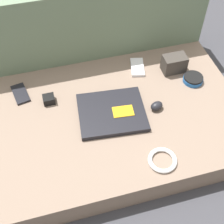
{
  "coord_description": "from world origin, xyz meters",
  "views": [
    {
      "loc": [
        -0.23,
        -0.82,
        1.2
      ],
      "look_at": [
        0.0,
        0.0,
        0.14
      ],
      "focal_mm": 50.0,
      "sensor_mm": 36.0,
      "label": 1
    }
  ],
  "objects_px": {
    "phone_silver": "(137,67)",
    "charger_brick": "(49,99)",
    "laptop": "(111,112)",
    "speaker_puck": "(193,79)",
    "computer_mouse": "(157,106)",
    "camera_pouch": "(174,64)",
    "phone_black": "(20,94)"
  },
  "relations": [
    {
      "from": "phone_silver",
      "to": "charger_brick",
      "type": "relative_size",
      "value": 2.63
    },
    {
      "from": "laptop",
      "to": "speaker_puck",
      "type": "relative_size",
      "value": 3.28
    },
    {
      "from": "computer_mouse",
      "to": "camera_pouch",
      "type": "distance_m",
      "value": 0.27
    },
    {
      "from": "laptop",
      "to": "computer_mouse",
      "type": "height_order",
      "value": "computer_mouse"
    },
    {
      "from": "computer_mouse",
      "to": "phone_silver",
      "type": "relative_size",
      "value": 0.49
    },
    {
      "from": "speaker_puck",
      "to": "camera_pouch",
      "type": "relative_size",
      "value": 0.85
    },
    {
      "from": "charger_brick",
      "to": "camera_pouch",
      "type": "bearing_deg",
      "value": 4.29
    },
    {
      "from": "computer_mouse",
      "to": "phone_silver",
      "type": "bearing_deg",
      "value": 73.15
    },
    {
      "from": "laptop",
      "to": "charger_brick",
      "type": "height_order",
      "value": "charger_brick"
    },
    {
      "from": "phone_black",
      "to": "laptop",
      "type": "bearing_deg",
      "value": -41.76
    },
    {
      "from": "speaker_puck",
      "to": "charger_brick",
      "type": "height_order",
      "value": "charger_brick"
    },
    {
      "from": "phone_silver",
      "to": "phone_black",
      "type": "distance_m",
      "value": 0.58
    },
    {
      "from": "phone_black",
      "to": "charger_brick",
      "type": "distance_m",
      "value": 0.15
    },
    {
      "from": "speaker_puck",
      "to": "phone_black",
      "type": "height_order",
      "value": "speaker_puck"
    },
    {
      "from": "charger_brick",
      "to": "phone_black",
      "type": "bearing_deg",
      "value": 146.76
    },
    {
      "from": "computer_mouse",
      "to": "laptop",
      "type": "bearing_deg",
      "value": 156.67
    },
    {
      "from": "laptop",
      "to": "phone_black",
      "type": "relative_size",
      "value": 2.34
    },
    {
      "from": "phone_silver",
      "to": "charger_brick",
      "type": "bearing_deg",
      "value": -153.44
    },
    {
      "from": "camera_pouch",
      "to": "speaker_puck",
      "type": "bearing_deg",
      "value": -56.91
    },
    {
      "from": "speaker_puck",
      "to": "camera_pouch",
      "type": "bearing_deg",
      "value": 123.09
    },
    {
      "from": "laptop",
      "to": "phone_black",
      "type": "xyz_separation_m",
      "value": [
        -0.38,
        0.22,
        -0.01
      ]
    },
    {
      "from": "computer_mouse",
      "to": "charger_brick",
      "type": "xyz_separation_m",
      "value": [
        -0.46,
        0.17,
        -0.0
      ]
    },
    {
      "from": "laptop",
      "to": "phone_silver",
      "type": "bearing_deg",
      "value": 56.58
    },
    {
      "from": "phone_silver",
      "to": "camera_pouch",
      "type": "relative_size",
      "value": 1.21
    },
    {
      "from": "phone_silver",
      "to": "phone_black",
      "type": "bearing_deg",
      "value": -164.03
    },
    {
      "from": "phone_black",
      "to": "charger_brick",
      "type": "xyz_separation_m",
      "value": [
        0.12,
        -0.08,
        0.01
      ]
    },
    {
      "from": "computer_mouse",
      "to": "phone_silver",
      "type": "height_order",
      "value": "computer_mouse"
    },
    {
      "from": "speaker_puck",
      "to": "computer_mouse",
      "type": "bearing_deg",
      "value": -152.99
    },
    {
      "from": "speaker_puck",
      "to": "phone_black",
      "type": "bearing_deg",
      "value": 170.84
    },
    {
      "from": "laptop",
      "to": "speaker_puck",
      "type": "xyz_separation_m",
      "value": [
        0.43,
        0.09,
        0.0
      ]
    },
    {
      "from": "laptop",
      "to": "computer_mouse",
      "type": "relative_size",
      "value": 4.66
    },
    {
      "from": "computer_mouse",
      "to": "speaker_puck",
      "type": "distance_m",
      "value": 0.26
    }
  ]
}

